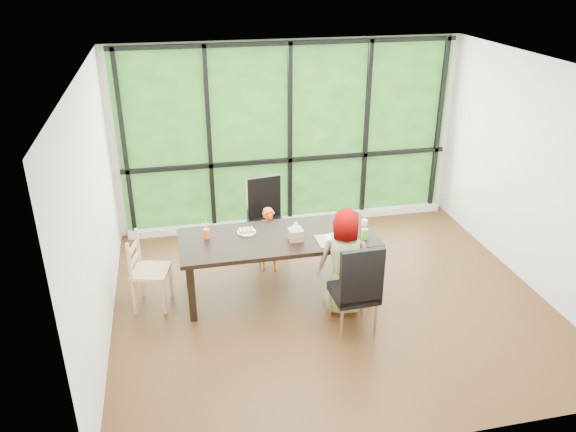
% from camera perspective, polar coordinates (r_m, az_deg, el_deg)
% --- Properties ---
extents(ground, '(5.00, 5.00, 0.00)m').
position_cam_1_polar(ground, '(6.84, 4.19, -8.32)').
color(ground, black).
rests_on(ground, ground).
extents(back_wall, '(5.00, 0.00, 5.00)m').
position_cam_1_polar(back_wall, '(8.26, 0.11, 8.08)').
color(back_wall, silver).
rests_on(back_wall, ground).
extents(foliage_backdrop, '(4.80, 0.02, 2.65)m').
position_cam_1_polar(foliage_backdrop, '(8.24, 0.14, 8.04)').
color(foliage_backdrop, '#194E16').
rests_on(foliage_backdrop, back_wall).
extents(window_mullions, '(4.80, 0.06, 2.65)m').
position_cam_1_polar(window_mullions, '(8.20, 0.20, 7.96)').
color(window_mullions, black).
rests_on(window_mullions, back_wall).
extents(window_sill, '(4.80, 0.12, 0.10)m').
position_cam_1_polar(window_sill, '(8.64, 0.25, -0.39)').
color(window_sill, silver).
rests_on(window_sill, ground).
extents(dining_table, '(2.33, 1.06, 0.75)m').
position_cam_1_polar(dining_table, '(6.77, -1.01, -4.92)').
color(dining_table, black).
rests_on(dining_table, ground).
extents(chair_window_leather, '(0.52, 0.52, 1.08)m').
position_cam_1_polar(chair_window_leather, '(7.50, -1.97, -0.38)').
color(chair_window_leather, black).
rests_on(chair_window_leather, ground).
extents(chair_interior_leather, '(0.47, 0.47, 1.08)m').
position_cam_1_polar(chair_interior_leather, '(6.08, 6.65, -7.05)').
color(chair_interior_leather, black).
rests_on(chair_interior_leather, ground).
extents(chair_end_beech, '(0.49, 0.50, 0.90)m').
position_cam_1_polar(chair_end_beech, '(6.67, -13.62, -5.42)').
color(chair_end_beech, tan).
rests_on(chair_end_beech, ground).
extents(child_toddler, '(0.34, 0.25, 0.86)m').
position_cam_1_polar(child_toddler, '(7.23, -1.89, -2.37)').
color(child_toddler, orange).
rests_on(child_toddler, ground).
extents(child_older, '(0.69, 0.55, 1.25)m').
position_cam_1_polar(child_older, '(6.36, 5.90, -4.59)').
color(child_older, gray).
rests_on(child_older, ground).
extents(placemat, '(0.43, 0.32, 0.01)m').
position_cam_1_polar(placemat, '(6.54, 4.81, -2.39)').
color(placemat, tan).
rests_on(placemat, dining_table).
extents(plate_far, '(0.22, 0.22, 0.01)m').
position_cam_1_polar(plate_far, '(6.70, -4.19, -1.63)').
color(plate_far, white).
rests_on(plate_far, dining_table).
extents(plate_near, '(0.27, 0.27, 0.02)m').
position_cam_1_polar(plate_near, '(6.55, 4.93, -2.28)').
color(plate_near, white).
rests_on(plate_near, dining_table).
extents(orange_cup, '(0.07, 0.07, 0.12)m').
position_cam_1_polar(orange_cup, '(6.60, -8.21, -1.76)').
color(orange_cup, orange).
rests_on(orange_cup, dining_table).
extents(green_cup, '(0.08, 0.08, 0.12)m').
position_cam_1_polar(green_cup, '(6.58, 7.71, -1.80)').
color(green_cup, '#55D020').
rests_on(green_cup, dining_table).
extents(white_mug, '(0.07, 0.07, 0.07)m').
position_cam_1_polar(white_mug, '(6.90, 7.69, -0.68)').
color(white_mug, white).
rests_on(white_mug, dining_table).
extents(tissue_box, '(0.16, 0.16, 0.13)m').
position_cam_1_polar(tissue_box, '(6.49, 0.78, -1.88)').
color(tissue_box, tan).
rests_on(tissue_box, dining_table).
extents(crepe_rolls_far, '(0.20, 0.12, 0.04)m').
position_cam_1_polar(crepe_rolls_far, '(6.68, -4.19, -1.44)').
color(crepe_rolls_far, tan).
rests_on(crepe_rolls_far, plate_far).
extents(crepe_rolls_near, '(0.15, 0.12, 0.04)m').
position_cam_1_polar(crepe_rolls_near, '(6.54, 4.94, -2.07)').
color(crepe_rolls_near, tan).
rests_on(crepe_rolls_near, plate_near).
extents(straw_white, '(0.01, 0.04, 0.20)m').
position_cam_1_polar(straw_white, '(6.55, -8.26, -0.99)').
color(straw_white, white).
rests_on(straw_white, orange_cup).
extents(straw_pink, '(0.01, 0.04, 0.20)m').
position_cam_1_polar(straw_pink, '(6.53, 7.76, -1.01)').
color(straw_pink, pink).
rests_on(straw_pink, green_cup).
extents(tissue, '(0.12, 0.12, 0.11)m').
position_cam_1_polar(tissue, '(6.43, 0.79, -0.91)').
color(tissue, white).
rests_on(tissue, tissue_box).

